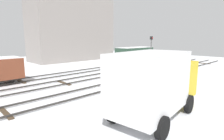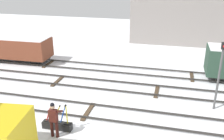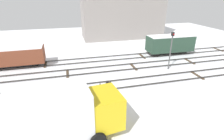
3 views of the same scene
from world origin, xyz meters
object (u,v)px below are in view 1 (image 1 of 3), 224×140
(freight_car_back_track, at_px, (135,55))
(signal_post, at_px, (151,50))
(delivery_truck, at_px, (157,81))
(rail_worker, at_px, (144,77))
(switch_lever_frame, at_px, (135,87))

(freight_car_back_track, bearing_deg, signal_post, -121.16)
(delivery_truck, bearing_deg, rail_worker, 37.28)
(signal_post, height_order, freight_car_back_track, signal_post)
(delivery_truck, bearing_deg, switch_lever_frame, 44.35)
(switch_lever_frame, bearing_deg, signal_post, 27.28)
(signal_post, xyz_separation_m, freight_car_back_track, (2.82, 4.60, -0.98))
(rail_worker, height_order, signal_post, signal_post)
(switch_lever_frame, xyz_separation_m, signal_post, (7.84, 4.00, 2.15))
(rail_worker, height_order, freight_car_back_track, freight_car_back_track)
(rail_worker, relative_size, freight_car_back_track, 0.30)
(signal_post, bearing_deg, switch_lever_frame, -152.96)
(freight_car_back_track, bearing_deg, switch_lever_frame, -140.78)
(signal_post, relative_size, freight_car_back_track, 0.66)
(delivery_truck, bearing_deg, freight_car_back_track, 34.92)
(rail_worker, relative_size, signal_post, 0.46)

